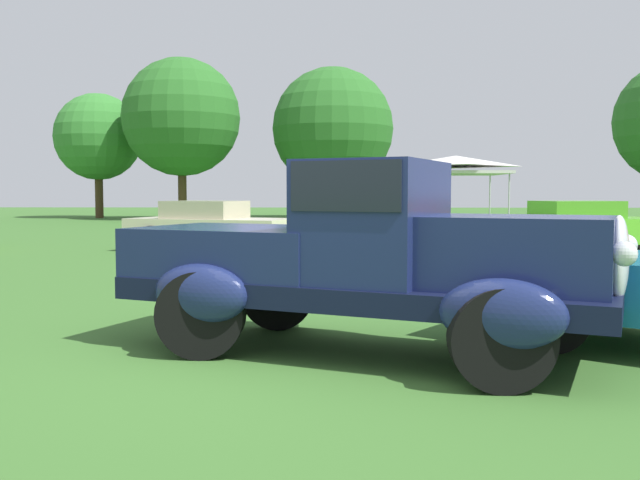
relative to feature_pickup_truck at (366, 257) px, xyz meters
name	(u,v)px	position (x,y,z in m)	size (l,w,h in m)	color
ground_plane	(292,365)	(-0.62, -0.44, -0.87)	(120.00, 120.00, 0.00)	#386628
feature_pickup_truck	(366,257)	(0.00, 0.00, 0.00)	(4.49, 2.99, 1.70)	black
show_car_cream	(209,227)	(-3.41, 10.78, -0.27)	(4.24, 2.80, 1.22)	beige
show_car_lime	(581,226)	(5.59, 11.13, -0.27)	(4.40, 2.53, 1.22)	#60C62D
canopy_tent_left_field	(456,164)	(3.78, 18.95, 1.56)	(3.39, 3.39, 2.71)	#B7B7BC
treeline_far_left	(98,137)	(-13.66, 32.71, 3.59)	(4.75, 4.75, 6.85)	#47331E
treeline_mid_left	(181,117)	(-8.53, 30.53, 4.42)	(6.09, 6.09, 8.34)	#47331E
treeline_center	(333,128)	(-0.72, 32.61, 4.02)	(6.58, 6.58, 8.18)	brown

